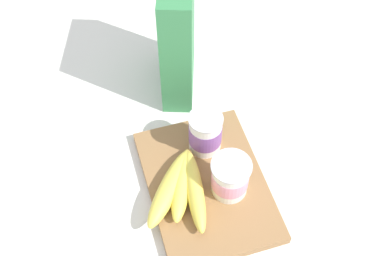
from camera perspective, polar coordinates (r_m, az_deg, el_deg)
name	(u,v)px	position (r m, az deg, el deg)	size (l,w,h in m)	color
ground_plane	(206,188)	(0.99, 1.68, -6.92)	(2.40, 2.40, 0.00)	silver
cutting_board	(207,185)	(0.98, 1.70, -6.62)	(0.31, 0.23, 0.02)	olive
cereal_box	(178,35)	(1.05, -1.65, 10.65)	(0.18, 0.06, 0.29)	#38844C
yogurt_cup_front	(205,133)	(0.98, 1.55, -0.53)	(0.07, 0.07, 0.09)	white
yogurt_cup_back	(230,177)	(0.93, 4.43, -5.71)	(0.08, 0.08, 0.09)	white
banana_bunch	(182,188)	(0.95, -1.16, -6.98)	(0.19, 0.15, 0.04)	#EED851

